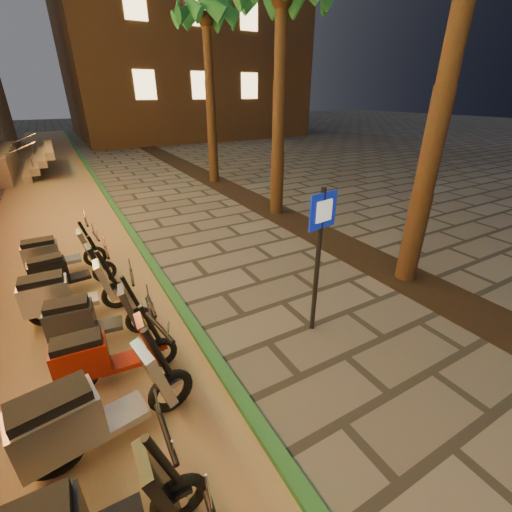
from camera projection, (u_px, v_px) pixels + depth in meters
ground at (342, 422)px, 4.06m from camera, size 120.00×120.00×0.00m
parking_strip at (58, 217)px, 10.71m from camera, size 3.40×60.00×0.01m
green_curb at (115, 208)px, 11.45m from camera, size 0.18×60.00×0.10m
planting_strip at (315, 232)px, 9.58m from camera, size 1.20×40.00×0.02m
palm_d at (206, 19)px, 12.49m from camera, size 2.97×3.02×7.16m
pedestrian_sign at (320, 243)px, 5.02m from camera, size 0.52×0.11×2.37m
scooter_5 at (90, 414)px, 3.50m from camera, size 1.86×0.78×1.30m
scooter_6 at (102, 356)px, 4.41m from camera, size 1.53×0.54×1.08m
scooter_7 at (88, 319)px, 5.13m from camera, size 1.54×0.61×1.08m
scooter_8 at (64, 294)px, 5.68m from camera, size 1.67×0.59×1.18m
scooter_9 at (63, 271)px, 6.51m from camera, size 1.51×0.54×1.07m
scooter_10 at (55, 254)px, 7.17m from camera, size 1.55×0.55×1.10m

